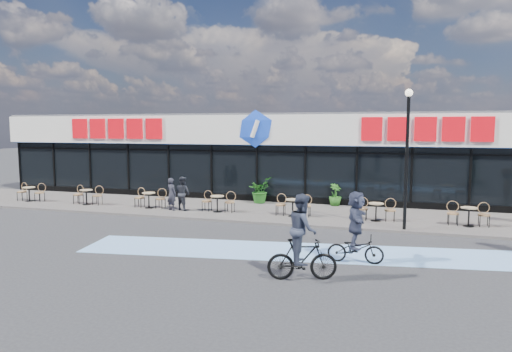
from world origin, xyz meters
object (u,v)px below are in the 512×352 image
(bistro_set_0, at_px, (31,192))
(cyclist_a, at_px, (356,231))
(potted_plant_mid, at_px, (260,190))
(potted_plant_right, at_px, (335,195))
(patron_left, at_px, (172,194))
(lamp_post, at_px, (407,147))
(patron_right, at_px, (183,193))
(potted_plant_left, at_px, (257,192))

(bistro_set_0, relative_size, cyclist_a, 0.74)
(potted_plant_mid, xyz_separation_m, potted_plant_right, (3.73, 0.28, -0.11))
(potted_plant_right, bearing_deg, bistro_set_0, -168.45)
(patron_left, bearing_deg, lamp_post, -164.17)
(patron_right, height_order, cyclist_a, cyclist_a)
(potted_plant_right, xyz_separation_m, patron_right, (-6.55, -3.20, 0.24))
(potted_plant_mid, height_order, cyclist_a, cyclist_a)
(bistro_set_0, bearing_deg, potted_plant_mid, 13.85)
(potted_plant_left, height_order, cyclist_a, cyclist_a)
(potted_plant_mid, bearing_deg, cyclist_a, -58.13)
(potted_plant_mid, distance_m, patron_left, 4.52)
(lamp_post, relative_size, patron_right, 3.33)
(patron_left, xyz_separation_m, cyclist_a, (8.66, -5.54, 0.10))
(potted_plant_right, bearing_deg, potted_plant_left, -179.39)
(cyclist_a, bearing_deg, lamp_post, 72.24)
(potted_plant_left, distance_m, potted_plant_mid, 0.33)
(potted_plant_mid, relative_size, potted_plant_right, 1.20)
(potted_plant_left, height_order, patron_left, patron_left)
(potted_plant_right, xyz_separation_m, patron_left, (-7.01, -3.40, 0.21))
(potted_plant_left, relative_size, patron_left, 0.70)
(cyclist_a, bearing_deg, patron_left, 147.37)
(lamp_post, bearing_deg, patron_right, 172.70)
(potted_plant_left, distance_m, cyclist_a, 10.51)
(potted_plant_right, relative_size, patron_right, 0.69)
(potted_plant_right, bearing_deg, patron_right, -153.95)
(cyclist_a, bearing_deg, potted_plant_mid, 121.87)
(lamp_post, xyz_separation_m, potted_plant_right, (-3.10, 4.44, -2.53))
(potted_plant_left, distance_m, patron_left, 4.57)
(cyclist_a, bearing_deg, bistro_set_0, 160.86)
(lamp_post, relative_size, potted_plant_right, 4.84)
(patron_right, bearing_deg, potted_plant_right, -133.32)
(potted_plant_left, bearing_deg, lamp_post, -32.07)
(potted_plant_right, distance_m, patron_right, 7.30)
(lamp_post, height_order, patron_left, lamp_post)
(lamp_post, xyz_separation_m, cyclist_a, (-1.44, -4.51, -2.22))
(potted_plant_mid, bearing_deg, patron_right, -133.99)
(cyclist_a, bearing_deg, patron_right, 145.02)
(lamp_post, height_order, potted_plant_right, lamp_post)
(bistro_set_0, xyz_separation_m, potted_plant_right, (15.18, 3.10, 0.08))
(lamp_post, bearing_deg, potted_plant_mid, 148.67)
(potted_plant_right, bearing_deg, lamp_post, -55.09)
(patron_left, height_order, patron_right, patron_right)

